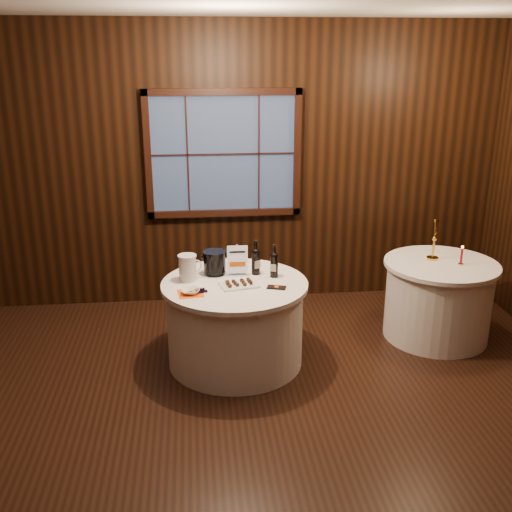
{
  "coord_description": "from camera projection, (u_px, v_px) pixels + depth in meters",
  "views": [
    {
      "loc": [
        -0.34,
        -3.84,
        2.68
      ],
      "look_at": [
        0.18,
        0.9,
        1.04
      ],
      "focal_mm": 42.0,
      "sensor_mm": 36.0,
      "label": 1
    }
  ],
  "objects": [
    {
      "name": "red_candle",
      "position": [
        461.0,
        257.0,
        5.61
      ],
      "size": [
        0.05,
        0.05,
        0.19
      ],
      "color": "gold",
      "rests_on": "side_table"
    },
    {
      "name": "glass_pitcher",
      "position": [
        188.0,
        268.0,
        5.21
      ],
      "size": [
        0.21,
        0.16,
        0.23
      ],
      "rotation": [
        0.0,
        0.0,
        0.37
      ],
      "color": "silver",
      "rests_on": "main_table"
    },
    {
      "name": "grape_bunch",
      "position": [
        201.0,
        291.0,
        4.98
      ],
      "size": [
        0.15,
        0.06,
        0.04
      ],
      "rotation": [
        0.0,
        0.0,
        -0.01
      ],
      "color": "black",
      "rests_on": "main_table"
    },
    {
      "name": "brass_candlestick",
      "position": [
        434.0,
        245.0,
        5.74
      ],
      "size": [
        0.11,
        0.11,
        0.41
      ],
      "color": "gold",
      "rests_on": "side_table"
    },
    {
      "name": "orange_napkin",
      "position": [
        191.0,
        293.0,
        4.96
      ],
      "size": [
        0.23,
        0.23,
        0.0
      ],
      "primitive_type": "cube",
      "rotation": [
        0.0,
        0.0,
        0.11
      ],
      "color": "#FF5F15",
      "rests_on": "main_table"
    },
    {
      "name": "port_bottle_right",
      "position": [
        274.0,
        263.0,
        5.29
      ],
      "size": [
        0.07,
        0.08,
        0.3
      ],
      "rotation": [
        0.0,
        0.0,
        -0.4
      ],
      "color": "black",
      "rests_on": "main_table"
    },
    {
      "name": "ice_bucket",
      "position": [
        215.0,
        262.0,
        5.36
      ],
      "size": [
        0.21,
        0.21,
        0.22
      ],
      "color": "black",
      "rests_on": "main_table"
    },
    {
      "name": "sign_stand",
      "position": [
        237.0,
        265.0,
        5.33
      ],
      "size": [
        0.18,
        0.09,
        0.29
      ],
      "rotation": [
        0.0,
        0.0,
        -0.03
      ],
      "color": "silver",
      "rests_on": "main_table"
    },
    {
      "name": "chocolate_plate",
      "position": [
        239.0,
        284.0,
        5.12
      ],
      "size": [
        0.36,
        0.28,
        0.05
      ],
      "rotation": [
        0.0,
        0.0,
        0.23
      ],
      "color": "white",
      "rests_on": "main_table"
    },
    {
      "name": "chocolate_box",
      "position": [
        276.0,
        287.0,
        5.08
      ],
      "size": [
        0.18,
        0.12,
        0.01
      ],
      "primitive_type": "cube",
      "rotation": [
        0.0,
        0.0,
        -0.31
      ],
      "color": "black",
      "rests_on": "main_table"
    },
    {
      "name": "ground",
      "position": [
        246.0,
        425.0,
        4.51
      ],
      "size": [
        6.0,
        6.0,
        0.0
      ],
      "primitive_type": "plane",
      "color": "black",
      "rests_on": "ground"
    },
    {
      "name": "back_wall",
      "position": [
        223.0,
        164.0,
        6.35
      ],
      "size": [
        6.0,
        0.1,
        3.0
      ],
      "color": "black",
      "rests_on": "ground"
    },
    {
      "name": "side_table",
      "position": [
        438.0,
        300.0,
        5.81
      ],
      "size": [
        1.08,
        1.08,
        0.77
      ],
      "color": "white",
      "rests_on": "ground"
    },
    {
      "name": "main_table",
      "position": [
        235.0,
        322.0,
        5.33
      ],
      "size": [
        1.28,
        1.28,
        0.77
      ],
      "color": "white",
      "rests_on": "ground"
    },
    {
      "name": "cracker_bowl",
      "position": [
        191.0,
        291.0,
        4.96
      ],
      "size": [
        0.16,
        0.16,
        0.04
      ],
      "primitive_type": "imported",
      "rotation": [
        0.0,
        0.0,
        -0.02
      ],
      "color": "white",
      "rests_on": "orange_napkin"
    },
    {
      "name": "port_bottle_left",
      "position": [
        256.0,
        260.0,
        5.35
      ],
      "size": [
        0.08,
        0.09,
        0.32
      ],
      "rotation": [
        0.0,
        0.0,
        0.35
      ],
      "color": "black",
      "rests_on": "main_table"
    }
  ]
}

